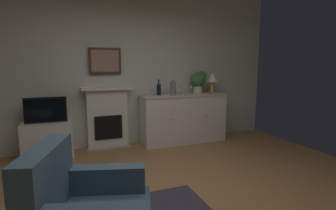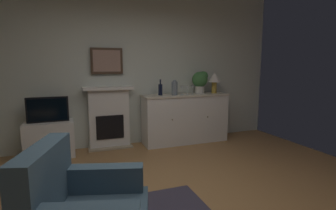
# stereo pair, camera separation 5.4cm
# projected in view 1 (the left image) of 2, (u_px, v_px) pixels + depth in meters

# --- Properties ---
(wall_rear) EXTENTS (5.96, 0.06, 2.95)m
(wall_rear) POSITION_uv_depth(u_px,v_px,m) (126.00, 65.00, 4.77)
(wall_rear) COLOR silver
(wall_rear) RESTS_ON ground_plane
(fireplace_unit) EXTENTS (0.87, 0.30, 1.10)m
(fireplace_unit) POSITION_uv_depth(u_px,v_px,m) (107.00, 118.00, 4.65)
(fireplace_unit) COLOR white
(fireplace_unit) RESTS_ON ground_plane
(framed_picture) EXTENTS (0.55, 0.04, 0.45)m
(framed_picture) POSITION_uv_depth(u_px,v_px,m) (105.00, 61.00, 4.54)
(framed_picture) COLOR #473323
(sideboard_cabinet) EXTENTS (1.65, 0.49, 0.93)m
(sideboard_cabinet) POSITION_uv_depth(u_px,v_px,m) (184.00, 118.00, 5.02)
(sideboard_cabinet) COLOR white
(sideboard_cabinet) RESTS_ON ground_plane
(table_lamp) EXTENTS (0.26, 0.26, 0.40)m
(table_lamp) POSITION_uv_depth(u_px,v_px,m) (212.00, 79.00, 5.13)
(table_lamp) COLOR #B79338
(table_lamp) RESTS_ON sideboard_cabinet
(wine_bottle) EXTENTS (0.08, 0.08, 0.29)m
(wine_bottle) POSITION_uv_depth(u_px,v_px,m) (159.00, 89.00, 4.79)
(wine_bottle) COLOR black
(wine_bottle) RESTS_ON sideboard_cabinet
(wine_glass_left) EXTENTS (0.07, 0.07, 0.16)m
(wine_glass_left) POSITION_uv_depth(u_px,v_px,m) (180.00, 88.00, 4.88)
(wine_glass_left) COLOR silver
(wine_glass_left) RESTS_ON sideboard_cabinet
(wine_glass_center) EXTENTS (0.07, 0.07, 0.16)m
(wine_glass_center) POSITION_uv_depth(u_px,v_px,m) (186.00, 88.00, 4.92)
(wine_glass_center) COLOR silver
(wine_glass_center) RESTS_ON sideboard_cabinet
(wine_glass_right) EXTENTS (0.07, 0.07, 0.16)m
(wine_glass_right) POSITION_uv_depth(u_px,v_px,m) (191.00, 88.00, 4.96)
(wine_glass_right) COLOR silver
(wine_glass_right) RESTS_ON sideboard_cabinet
(vase_decorative) EXTENTS (0.11, 0.11, 0.28)m
(vase_decorative) POSITION_uv_depth(u_px,v_px,m) (173.00, 88.00, 4.79)
(vase_decorative) COLOR slate
(vase_decorative) RESTS_ON sideboard_cabinet
(tv_cabinet) EXTENTS (0.75, 0.42, 0.58)m
(tv_cabinet) POSITION_uv_depth(u_px,v_px,m) (48.00, 140.00, 4.19)
(tv_cabinet) COLOR white
(tv_cabinet) RESTS_ON ground_plane
(tv_set) EXTENTS (0.62, 0.07, 0.40)m
(tv_set) POSITION_uv_depth(u_px,v_px,m) (46.00, 110.00, 4.09)
(tv_set) COLOR black
(tv_set) RESTS_ON tv_cabinet
(potted_plant_small) EXTENTS (0.30, 0.30, 0.43)m
(potted_plant_small) POSITION_uv_depth(u_px,v_px,m) (199.00, 80.00, 5.07)
(potted_plant_small) COLOR beige
(potted_plant_small) RESTS_ON sideboard_cabinet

